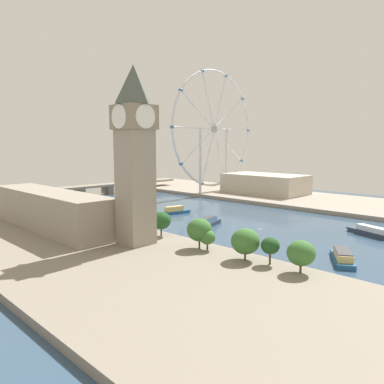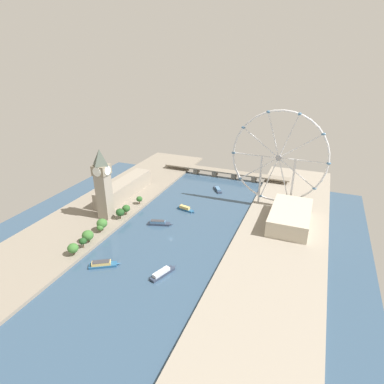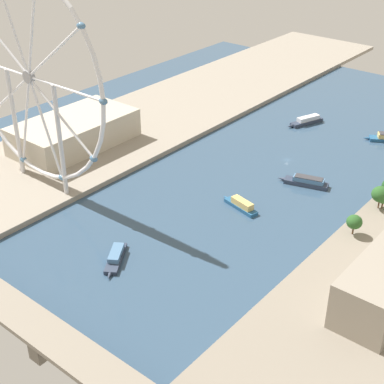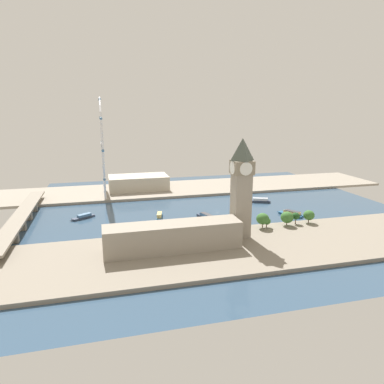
{
  "view_description": "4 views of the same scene",
  "coord_description": "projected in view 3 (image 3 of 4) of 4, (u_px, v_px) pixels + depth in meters",
  "views": [
    {
      "loc": [
        -188.35,
        -128.6,
        48.51
      ],
      "look_at": [
        -9.08,
        49.45,
        16.57
      ],
      "focal_mm": 35.26,
      "sensor_mm": 36.0,
      "label": 1
    },
    {
      "loc": [
        127.42,
        -257.28,
        177.43
      ],
      "look_at": [
        -8.64,
        79.96,
        18.29
      ],
      "focal_mm": 30.17,
      "sensor_mm": 36.0,
      "label": 2
    },
    {
      "loc": [
        -153.79,
        277.46,
        155.68
      ],
      "look_at": [
        7.75,
        81.42,
        10.65
      ],
      "focal_mm": 53.71,
      "sensor_mm": 36.0,
      "label": 3
    },
    {
      "loc": [
        -340.06,
        116.53,
        105.35
      ],
      "look_at": [
        3.09,
        27.32,
        21.05
      ],
      "focal_mm": 32.85,
      "sensor_mm": 36.0,
      "label": 4
    }
  ],
  "objects": [
    {
      "name": "tour_boat_2",
      "position": [
        116.0,
        257.0,
        259.02
      ],
      "size": [
        17.84,
        24.26,
        4.28
      ],
      "rotation": [
        0.0,
        0.0,
        2.15
      ],
      "color": "#2D384C",
      "rests_on": "ground_plane"
    },
    {
      "name": "ferris_wheel",
      "position": [
        29.0,
        78.0,
        287.99
      ],
      "size": [
        113.58,
        3.2,
        115.87
      ],
      "color": "silver",
      "rests_on": "riverbank_right"
    },
    {
      "name": "tour_boat_1",
      "position": [
        306.0,
        182.0,
        319.69
      ],
      "size": [
        28.5,
        13.02,
        5.25
      ],
      "rotation": [
        0.0,
        0.0,
        0.29
      ],
      "color": "#2D384C",
      "rests_on": "ground_plane"
    },
    {
      "name": "ground_plane",
      "position": [
        287.0,
        160.0,
        348.07
      ],
      "size": [
        382.41,
        382.41,
        0.0
      ],
      "primitive_type": "plane",
      "color": "#334C66"
    },
    {
      "name": "river_bridge",
      "position": [
        21.0,
        318.0,
        215.82
      ],
      "size": [
        194.41,
        15.03,
        9.91
      ],
      "color": "gray",
      "rests_on": "ground_plane"
    },
    {
      "name": "riverbank_right",
      "position": [
        158.0,
        115.0,
        405.98
      ],
      "size": [
        90.0,
        520.0,
        3.0
      ],
      "primitive_type": "cube",
      "color": "gray",
      "rests_on": "ground_plane"
    },
    {
      "name": "riverside_hall",
      "position": [
        74.0,
        132.0,
        355.29
      ],
      "size": [
        41.24,
        75.48,
        17.71
      ],
      "primitive_type": "cube",
      "color": "#BCB29E",
      "rests_on": "riverbank_right"
    },
    {
      "name": "tour_boat_0",
      "position": [
        307.0,
        121.0,
        395.71
      ],
      "size": [
        13.99,
        28.85,
        5.2
      ],
      "rotation": [
        0.0,
        0.0,
        1.22
      ],
      "color": "#2D384C",
      "rests_on": "ground_plane"
    },
    {
      "name": "tour_boat_3",
      "position": [
        241.0,
        205.0,
        297.89
      ],
      "size": [
        24.87,
        9.73,
        5.37
      ],
      "rotation": [
        0.0,
        0.0,
        6.05
      ],
      "color": "#235684",
      "rests_on": "ground_plane"
    }
  ]
}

